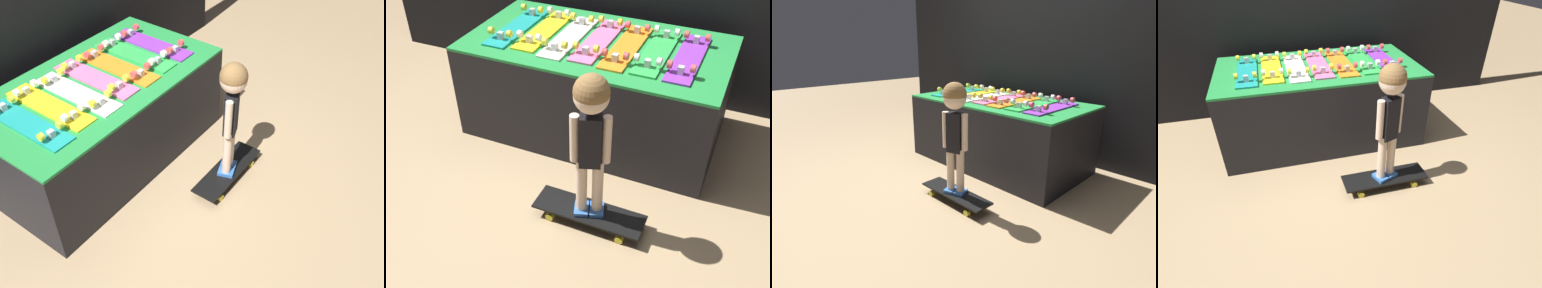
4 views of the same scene
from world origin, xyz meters
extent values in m
plane|color=tan|center=(0.00, 0.00, 0.00)|extent=(16.00, 16.00, 0.00)
cube|color=black|center=(0.00, 0.57, 0.36)|extent=(1.89, 1.02, 0.72)
cube|color=#23893D|center=(0.00, 0.57, 0.73)|extent=(1.89, 1.02, 0.02)
cube|color=teal|center=(-0.65, 0.56, 0.75)|extent=(0.18, 0.73, 0.01)
cube|color=#B7B7BC|center=(-0.65, 0.80, 0.78)|extent=(0.04, 0.04, 0.05)
cylinder|color=yellow|center=(-0.58, 0.80, 0.80)|extent=(0.03, 0.05, 0.05)
cylinder|color=yellow|center=(-0.72, 0.80, 0.80)|extent=(0.03, 0.05, 0.05)
cube|color=#B7B7BC|center=(-0.65, 0.31, 0.78)|extent=(0.04, 0.04, 0.05)
cylinder|color=yellow|center=(-0.58, 0.31, 0.80)|extent=(0.03, 0.05, 0.05)
cylinder|color=yellow|center=(-0.72, 0.31, 0.80)|extent=(0.03, 0.05, 0.05)
cube|color=yellow|center=(-0.43, 0.59, 0.75)|extent=(0.18, 0.73, 0.01)
cube|color=#B7B7BC|center=(-0.43, 0.83, 0.78)|extent=(0.04, 0.04, 0.05)
cylinder|color=white|center=(-0.36, 0.83, 0.80)|extent=(0.03, 0.05, 0.05)
cylinder|color=white|center=(-0.51, 0.83, 0.80)|extent=(0.03, 0.05, 0.05)
cube|color=#B7B7BC|center=(-0.43, 0.34, 0.78)|extent=(0.04, 0.04, 0.05)
cylinder|color=white|center=(-0.36, 0.34, 0.80)|extent=(0.03, 0.05, 0.05)
cylinder|color=white|center=(-0.51, 0.34, 0.80)|extent=(0.03, 0.05, 0.05)
cube|color=white|center=(-0.22, 0.55, 0.75)|extent=(0.18, 0.73, 0.01)
cube|color=#B7B7BC|center=(-0.22, 0.79, 0.78)|extent=(0.04, 0.04, 0.05)
cylinder|color=yellow|center=(-0.14, 0.79, 0.80)|extent=(0.03, 0.05, 0.05)
cylinder|color=yellow|center=(-0.29, 0.79, 0.80)|extent=(0.03, 0.05, 0.05)
cube|color=#B7B7BC|center=(-0.22, 0.31, 0.78)|extent=(0.04, 0.04, 0.05)
cylinder|color=yellow|center=(-0.14, 0.31, 0.80)|extent=(0.03, 0.05, 0.05)
cylinder|color=yellow|center=(-0.29, 0.31, 0.80)|extent=(0.03, 0.05, 0.05)
cube|color=pink|center=(0.00, 0.58, 0.75)|extent=(0.18, 0.73, 0.01)
cube|color=#B7B7BC|center=(0.00, 0.82, 0.78)|extent=(0.04, 0.04, 0.05)
cylinder|color=yellow|center=(0.07, 0.82, 0.80)|extent=(0.03, 0.05, 0.05)
cylinder|color=yellow|center=(-0.07, 0.82, 0.80)|extent=(0.03, 0.05, 0.05)
cube|color=#B7B7BC|center=(0.00, 0.34, 0.78)|extent=(0.04, 0.04, 0.05)
cylinder|color=yellow|center=(0.07, 0.34, 0.80)|extent=(0.03, 0.05, 0.05)
cylinder|color=yellow|center=(-0.07, 0.34, 0.80)|extent=(0.03, 0.05, 0.05)
cube|color=orange|center=(0.22, 0.56, 0.75)|extent=(0.18, 0.73, 0.01)
cube|color=#B7B7BC|center=(0.22, 0.80, 0.78)|extent=(0.04, 0.04, 0.05)
cylinder|color=#D84C4C|center=(0.29, 0.80, 0.80)|extent=(0.03, 0.05, 0.05)
cylinder|color=#D84C4C|center=(0.14, 0.80, 0.80)|extent=(0.03, 0.05, 0.05)
cube|color=#B7B7BC|center=(0.22, 0.32, 0.78)|extent=(0.04, 0.04, 0.05)
cylinder|color=#D84C4C|center=(0.29, 0.32, 0.80)|extent=(0.03, 0.05, 0.05)
cylinder|color=#D84C4C|center=(0.14, 0.32, 0.80)|extent=(0.03, 0.05, 0.05)
cube|color=green|center=(0.43, 0.57, 0.75)|extent=(0.18, 0.73, 0.01)
cube|color=#B7B7BC|center=(0.43, 0.81, 0.78)|extent=(0.04, 0.04, 0.05)
cylinder|color=white|center=(0.51, 0.81, 0.80)|extent=(0.03, 0.05, 0.05)
cylinder|color=white|center=(0.36, 0.81, 0.80)|extent=(0.03, 0.05, 0.05)
cube|color=#B7B7BC|center=(0.43, 0.33, 0.78)|extent=(0.04, 0.04, 0.05)
cylinder|color=white|center=(0.51, 0.33, 0.80)|extent=(0.03, 0.05, 0.05)
cylinder|color=white|center=(0.36, 0.33, 0.80)|extent=(0.03, 0.05, 0.05)
cube|color=purple|center=(0.65, 0.57, 0.75)|extent=(0.18, 0.73, 0.01)
cube|color=#B7B7BC|center=(0.65, 0.81, 0.78)|extent=(0.04, 0.04, 0.05)
cylinder|color=#D84C4C|center=(0.72, 0.81, 0.80)|extent=(0.03, 0.05, 0.05)
cylinder|color=#D84C4C|center=(0.58, 0.81, 0.80)|extent=(0.03, 0.05, 0.05)
cube|color=#B7B7BC|center=(0.65, 0.33, 0.78)|extent=(0.04, 0.04, 0.05)
cylinder|color=#D84C4C|center=(0.72, 0.33, 0.80)|extent=(0.03, 0.05, 0.05)
cylinder|color=#D84C4C|center=(0.58, 0.33, 0.80)|extent=(0.03, 0.05, 0.05)
cube|color=black|center=(0.34, -0.41, 0.08)|extent=(0.70, 0.21, 0.01)
cube|color=#B7B7BC|center=(0.57, -0.41, 0.05)|extent=(0.04, 0.04, 0.05)
cylinder|color=yellow|center=(0.57, -0.32, 0.03)|extent=(0.05, 0.03, 0.05)
cylinder|color=yellow|center=(0.57, -0.49, 0.03)|extent=(0.05, 0.03, 0.05)
cube|color=#B7B7BC|center=(0.11, -0.41, 0.05)|extent=(0.04, 0.04, 0.05)
cylinder|color=yellow|center=(0.11, -0.32, 0.03)|extent=(0.05, 0.03, 0.05)
cylinder|color=yellow|center=(0.11, -0.49, 0.03)|extent=(0.05, 0.03, 0.05)
cube|color=#3870C6|center=(0.39, -0.39, 0.11)|extent=(0.12, 0.14, 0.03)
cylinder|color=beige|center=(0.39, -0.39, 0.31)|extent=(0.07, 0.07, 0.38)
cube|color=#3870C6|center=(0.30, -0.42, 0.11)|extent=(0.12, 0.14, 0.03)
cylinder|color=beige|center=(0.30, -0.42, 0.31)|extent=(0.07, 0.07, 0.38)
cube|color=black|center=(0.34, -0.41, 0.64)|extent=(0.15, 0.12, 0.33)
cylinder|color=beige|center=(0.42, -0.38, 0.65)|extent=(0.05, 0.05, 0.31)
cylinder|color=beige|center=(0.26, -0.43, 0.65)|extent=(0.05, 0.05, 0.31)
sphere|color=beige|center=(0.34, -0.41, 0.93)|extent=(0.19, 0.19, 0.19)
sphere|color=olive|center=(0.34, -0.41, 0.95)|extent=(0.19, 0.19, 0.19)
camera|label=1|loc=(-1.89, -1.66, 2.58)|focal=42.00mm
camera|label=2|loc=(1.05, -2.22, 2.15)|focal=42.00mm
camera|label=3|loc=(2.09, -1.98, 1.35)|focal=28.00mm
camera|label=4|loc=(-0.45, -2.18, 1.71)|focal=28.00mm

